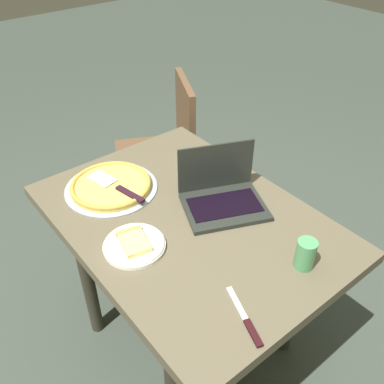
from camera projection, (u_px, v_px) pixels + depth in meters
The scene contains 8 objects.
ground_plane at pixel (189, 336), 2.10m from camera, with size 12.00×12.00×0.00m, color #39433A.
dining_table at pixel (188, 235), 1.69m from camera, with size 1.17×0.84×0.77m.
laptop at pixel (222, 194), 1.68m from camera, with size 0.35×0.38×0.22m.
pizza_plate at pixel (134, 244), 1.50m from camera, with size 0.22×0.22×0.04m.
pizza_tray at pixel (111, 186), 1.77m from camera, with size 0.38×0.38×0.04m.
table_knife at pixel (247, 321), 1.25m from camera, with size 0.22×0.09×0.01m.
drink_cup at pixel (305, 254), 1.40m from camera, with size 0.07×0.07×0.11m.
chair_near at pixel (166, 146), 2.52m from camera, with size 0.58×0.58×0.92m.
Camera 1 is at (-0.98, 0.76, 1.84)m, focal length 39.93 mm.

